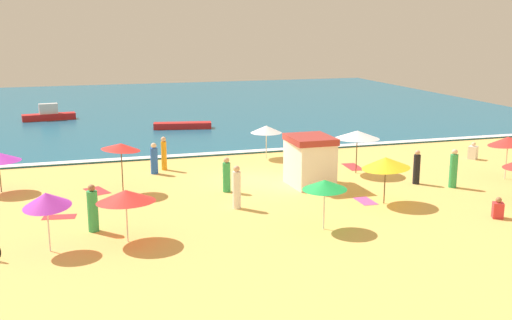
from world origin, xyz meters
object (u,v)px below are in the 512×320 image
(beachgoer_5, at_px, (473,152))
(beachgoer_1, at_px, (164,153))
(beachgoer_3, at_px, (307,151))
(beachgoer_4, at_px, (417,168))
(beach_umbrella_3, at_px, (121,147))
(beach_umbrella_9, at_px, (126,196))
(lifeguard_cabana, at_px, (310,160))
(beach_umbrella_4, at_px, (357,135))
(small_boat_1, at_px, (183,126))
(beach_umbrella_5, at_px, (386,163))
(small_boat_0, at_px, (49,115))
(beachgoer_7, at_px, (498,209))
(beach_umbrella_8, at_px, (46,200))
(beach_umbrella_1, at_px, (508,141))
(beachgoer_2, at_px, (227,176))
(beachgoer_6, at_px, (154,159))
(beachgoer_10, at_px, (453,169))
(beach_umbrella_2, at_px, (266,129))
(beachgoer_0, at_px, (93,210))
(beach_umbrella_7, at_px, (325,185))
(beachgoer_9, at_px, (237,188))

(beachgoer_5, bearing_deg, beachgoer_1, 171.89)
(beachgoer_3, height_order, beachgoer_4, beachgoer_4)
(beach_umbrella_3, height_order, beach_umbrella_9, beach_umbrella_3)
(lifeguard_cabana, xyz_separation_m, beach_umbrella_3, (-8.69, 1.26, 0.93))
(beach_umbrella_4, relative_size, small_boat_1, 0.72)
(beach_umbrella_3, distance_m, beach_umbrella_9, 6.62)
(beach_umbrella_5, bearing_deg, lifeguard_cabana, 117.88)
(beachgoer_1, height_order, small_boat_0, beachgoer_1)
(beachgoer_7, bearing_deg, beach_umbrella_8, 175.61)
(beach_umbrella_1, bearing_deg, beach_umbrella_8, -169.81)
(beachgoer_1, relative_size, beachgoer_5, 1.81)
(beachgoer_2, bearing_deg, beach_umbrella_8, -143.74)
(beachgoer_6, distance_m, beachgoer_10, 14.82)
(beachgoer_3, height_order, small_boat_0, beachgoer_3)
(lifeguard_cabana, xyz_separation_m, beachgoer_7, (5.35, -6.85, -0.85))
(beachgoer_10, bearing_deg, beach_umbrella_9, -168.89)
(beachgoer_10, distance_m, small_boat_1, 21.64)
(lifeguard_cabana, height_order, beachgoer_5, lifeguard_cabana)
(beach_umbrella_2, bearing_deg, beach_umbrella_5, -78.13)
(beach_umbrella_2, bearing_deg, beachgoer_2, -121.78)
(beach_umbrella_8, bearing_deg, beachgoer_0, 48.41)
(beach_umbrella_2, distance_m, beachgoer_5, 11.90)
(beachgoer_1, distance_m, beachgoer_6, 0.94)
(small_boat_1, bearing_deg, beach_umbrella_3, -109.29)
(beach_umbrella_4, height_order, small_boat_0, beach_umbrella_4)
(beachgoer_5, distance_m, beachgoer_10, 6.89)
(beachgoer_10, relative_size, small_boat_1, 0.44)
(beach_umbrella_7, distance_m, beachgoer_0, 8.69)
(beach_umbrella_5, relative_size, beachgoer_2, 1.34)
(beach_umbrella_5, distance_m, small_boat_0, 31.49)
(beach_umbrella_9, bearing_deg, small_boat_0, 96.79)
(beach_umbrella_7, height_order, beachgoer_0, beach_umbrella_7)
(beach_umbrella_9, bearing_deg, beachgoer_9, 29.96)
(beach_umbrella_5, relative_size, beachgoer_0, 1.21)
(beachgoer_4, bearing_deg, small_boat_0, 124.77)
(lifeguard_cabana, height_order, beach_umbrella_1, lifeguard_cabana)
(beach_umbrella_8, distance_m, beachgoer_6, 11.17)
(lifeguard_cabana, distance_m, beach_umbrella_4, 3.66)
(beach_umbrella_4, xyz_separation_m, small_boat_0, (-15.78, 22.61, -1.52))
(beach_umbrella_4, height_order, beachgoer_1, beach_umbrella_4)
(beachgoer_6, bearing_deg, beachgoer_3, -2.80)
(beachgoer_1, distance_m, small_boat_0, 20.05)
(lifeguard_cabana, distance_m, small_boat_0, 27.25)
(beach_umbrella_3, relative_size, beachgoer_0, 1.32)
(beach_umbrella_5, height_order, beachgoer_9, beach_umbrella_5)
(beach_umbrella_3, bearing_deg, beachgoer_1, 57.62)
(beach_umbrella_2, height_order, beachgoer_7, beach_umbrella_2)
(beach_umbrella_2, relative_size, beach_umbrella_8, 0.97)
(beachgoer_5, xyz_separation_m, beachgoer_10, (-4.73, -4.99, 0.46))
(beachgoer_0, xyz_separation_m, beachgoer_1, (3.96, 9.00, 0.04))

